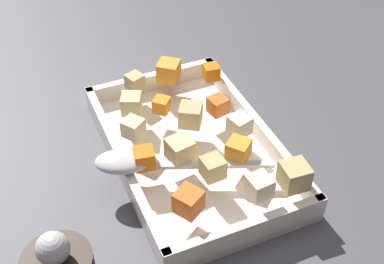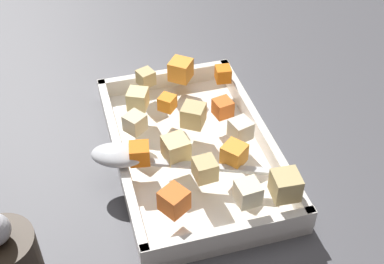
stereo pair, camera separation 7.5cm
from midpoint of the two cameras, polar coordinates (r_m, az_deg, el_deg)
ground_plane at (r=0.79m, az=2.76°, el=-2.98°), size 4.00×4.00×0.00m
baking_dish at (r=0.78m, az=2.76°, el=-2.37°), size 0.35×0.22×0.04m
carrot_chunk_back_center at (r=0.79m, az=6.03°, el=2.49°), size 0.03×0.03×0.03m
carrot_chunk_corner_nw at (r=0.86m, az=1.29°, el=6.58°), size 0.05×0.05×0.03m
carrot_chunk_near_right at (r=0.80m, az=0.01°, el=3.05°), size 0.03×0.03×0.02m
carrot_chunk_mid_left at (r=0.71m, az=-2.66°, el=-2.45°), size 0.03×0.03×0.03m
carrot_chunk_corner_ne at (r=0.86m, az=5.85°, el=6.11°), size 0.03×0.03×0.02m
carrot_chunk_mid_right at (r=0.65m, az=1.37°, el=-7.52°), size 0.04×0.04×0.03m
carrot_chunk_corner_se at (r=0.71m, az=7.53°, el=-2.48°), size 0.04×0.04×0.03m
potato_chunk_rim_edge at (r=0.68m, az=13.11°, el=-5.74°), size 0.04×0.04×0.03m
potato_chunk_corner_sw at (r=0.85m, az=-2.45°, el=5.76°), size 0.03×0.03×0.02m
potato_chunk_near_spoon at (r=0.77m, az=2.93°, el=1.70°), size 0.04×0.04×0.03m
potato_chunk_heap_side at (r=0.71m, az=1.25°, el=-1.90°), size 0.04×0.04×0.03m
potato_chunk_far_left at (r=0.80m, az=-3.18°, el=3.44°), size 0.04×0.04×0.03m
potato_chunk_front_center at (r=0.76m, az=-3.34°, el=0.87°), size 0.04×0.04×0.03m
potato_chunk_far_right at (r=0.67m, az=9.23°, el=-6.58°), size 0.03×0.03×0.03m
potato_chunk_under_handle at (r=0.69m, az=4.51°, el=-4.12°), size 0.03×0.03×0.03m
parsnip_chunk_near_left at (r=0.75m, az=8.07°, el=0.17°), size 0.03×0.03×0.03m
serving_spoon at (r=0.71m, az=-3.93°, el=-2.75°), size 0.12×0.23×0.02m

